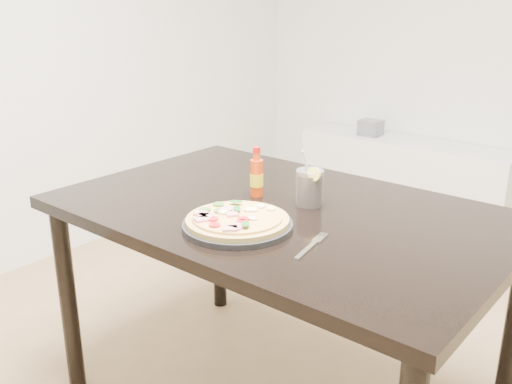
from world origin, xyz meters
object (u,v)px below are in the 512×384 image
Objects in this scene: plate at (238,225)px; cola_cup at (310,188)px; fork at (312,245)px; dining_table at (280,231)px; media_console at (403,177)px; pizza at (237,219)px; hot_sauce_bottle at (257,177)px.

plate is 1.79× the size of cola_cup.
fork is at bearing 7.55° from plate.
dining_table is at bearing -128.61° from cola_cup.
plate is 0.24m from fork.
fork is 0.13× the size of media_console.
cola_cup reaches higher than fork.
cola_cup is 0.32m from fork.
pizza is 1.77× the size of hot_sauce_bottle.
pizza is 1.57× the size of fork.
pizza reaches higher than plate.
plate is (0.01, -0.22, 0.09)m from dining_table.
dining_table is 7.45× the size of fork.
cola_cup reaches higher than plate.
media_console is at bearing 103.52° from pizza.
plate is 0.23× the size of media_console.
cola_cup reaches higher than pizza.
fork is 2.42m from media_console.
dining_table is 0.24m from pizza.
cola_cup is at bearing -73.30° from media_console.
media_console is (-0.59, 1.98, -0.55)m from cola_cup.
dining_table is at bearing 93.12° from plate.
cola_cup reaches higher than dining_table.
media_console is (-0.41, 2.02, -0.57)m from hot_sauce_bottle.
plate is 0.30m from cola_cup.
media_console is (-0.55, 2.27, -0.53)m from pizza.
cola_cup is 0.13× the size of media_console.
pizza is 1.67× the size of cola_cup.
hot_sauce_bottle is 0.12× the size of media_console.
media_console is (-0.54, 2.05, -0.42)m from dining_table.
hot_sauce_bottle is at bearing 118.59° from plate.
dining_table is 0.17m from cola_cup.
cola_cup is at bearing 80.83° from plate.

